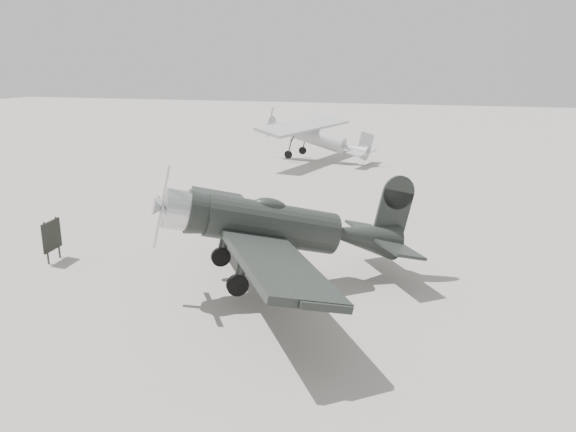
% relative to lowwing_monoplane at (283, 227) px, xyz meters
% --- Properties ---
extents(ground, '(160.00, 160.00, 0.00)m').
position_rel_lowwing_monoplane_xyz_m(ground, '(-1.62, 1.78, -1.86)').
color(ground, gray).
rests_on(ground, ground).
extents(lowwing_monoplane, '(8.86, 9.93, 3.51)m').
position_rel_lowwing_monoplane_xyz_m(lowwing_monoplane, '(0.00, 0.00, 0.00)').
color(lowwing_monoplane, black).
rests_on(lowwing_monoplane, ground).
extents(highwing_monoplane, '(7.85, 10.99, 3.10)m').
position_rel_lowwing_monoplane_xyz_m(highwing_monoplane, '(-4.97, 22.21, 0.09)').
color(highwing_monoplane, gray).
rests_on(highwing_monoplane, ground).
extents(sign_board, '(0.20, 1.01, 1.46)m').
position_rel_lowwing_monoplane_xyz_m(sign_board, '(-8.16, -0.22, -0.98)').
color(sign_board, '#333333').
rests_on(sign_board, ground).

